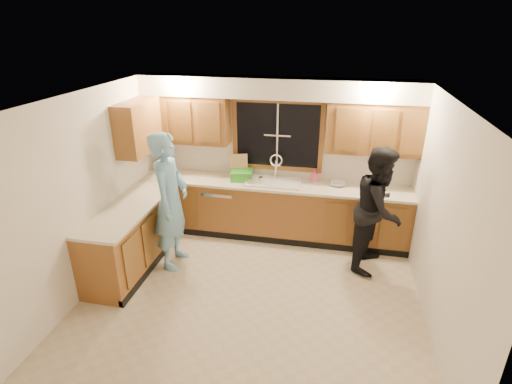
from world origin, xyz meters
TOP-DOWN VIEW (x-y plane):
  - floor at (0.00, 0.00)m, footprint 4.20×4.20m
  - ceiling at (0.00, 0.00)m, footprint 4.20×4.20m
  - wall_back at (0.00, 1.90)m, footprint 4.20×0.00m
  - wall_left at (-2.10, 0.00)m, footprint 0.00×3.80m
  - wall_right at (2.10, 0.00)m, footprint 0.00×3.80m
  - base_cabinets_back at (0.00, 1.60)m, footprint 4.20×0.60m
  - base_cabinets_left at (-1.80, 0.35)m, footprint 0.60×1.90m
  - countertop_back at (0.00, 1.58)m, footprint 4.20×0.63m
  - countertop_left at (-1.79, 0.35)m, footprint 0.63×1.90m
  - upper_cabinets_left at (-1.43, 1.73)m, footprint 1.35×0.33m
  - upper_cabinets_right at (1.43, 1.73)m, footprint 1.35×0.33m
  - upper_cabinets_return at (-1.94, 1.12)m, footprint 0.33×0.90m
  - soffit at (0.00, 1.72)m, footprint 4.20×0.35m
  - window_frame at (0.00, 1.89)m, footprint 1.44×0.03m
  - sink at (0.00, 1.60)m, footprint 0.86×0.52m
  - dishwasher at (-0.85, 1.59)m, footprint 0.60×0.56m
  - stove at (-1.80, -0.22)m, footprint 0.58×0.75m
  - man at (-1.25, 0.49)m, footprint 0.49×0.73m
  - woman at (1.55, 1.02)m, footprint 0.89×1.01m
  - knife_block at (-1.75, 1.65)m, footprint 0.16×0.16m
  - cutting_board at (-0.59, 1.74)m, footprint 0.30×0.17m
  - dish_crate at (-0.52, 1.63)m, footprint 0.37×0.35m
  - soap_bottle at (0.62, 1.79)m, footprint 0.12×0.12m
  - bowl at (0.99, 1.67)m, footprint 0.25×0.25m
  - can_left at (-0.36, 1.43)m, footprint 0.07×0.07m
  - can_right at (-0.18, 1.47)m, footprint 0.08×0.08m

SIDE VIEW (x-z plane):
  - floor at x=0.00m, z-range 0.00..0.00m
  - dishwasher at x=-0.85m, z-range 0.00..0.82m
  - base_cabinets_back at x=0.00m, z-range 0.00..0.88m
  - base_cabinets_left at x=-1.80m, z-range 0.00..0.88m
  - stove at x=-1.80m, z-range 0.00..0.90m
  - sink at x=0.00m, z-range 0.58..1.15m
  - woman at x=1.55m, z-range 0.00..1.76m
  - countertop_back at x=0.00m, z-range 0.88..0.92m
  - countertop_left at x=-1.79m, z-range 0.88..0.92m
  - bowl at x=0.99m, z-range 0.92..0.98m
  - can_left at x=-0.36m, z-range 0.92..1.03m
  - man at x=-1.25m, z-range 0.00..1.95m
  - can_right at x=-0.18m, z-range 0.92..1.05m
  - dish_crate at x=-0.52m, z-range 0.92..1.07m
  - soap_bottle at x=0.62m, z-range 0.92..1.13m
  - knife_block at x=-1.75m, z-range 0.92..1.14m
  - cutting_board at x=-0.59m, z-range 0.92..1.29m
  - wall_back at x=0.00m, z-range -0.85..3.35m
  - wall_left at x=-2.10m, z-range -0.65..3.15m
  - wall_right at x=2.10m, z-range -0.65..3.15m
  - window_frame at x=0.00m, z-range 1.03..2.17m
  - upper_cabinets_left at x=-1.43m, z-range 1.45..2.20m
  - upper_cabinets_right at x=1.43m, z-range 1.45..2.20m
  - upper_cabinets_return at x=-1.94m, z-range 1.45..2.20m
  - soffit at x=0.00m, z-range 2.20..2.50m
  - ceiling at x=0.00m, z-range 2.50..2.50m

